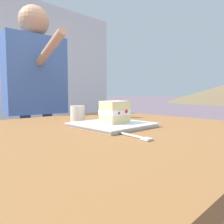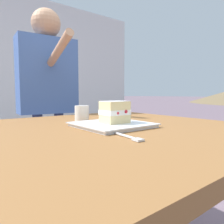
{
  "view_description": "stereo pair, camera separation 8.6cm",
  "coord_description": "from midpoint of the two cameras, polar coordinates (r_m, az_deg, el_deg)",
  "views": [
    {
      "loc": [
        0.59,
        0.64,
        0.9
      ],
      "look_at": [
        0.0,
        0.02,
        0.83
      ],
      "focal_mm": 33.84,
      "sensor_mm": 36.0,
      "label": 1
    },
    {
      "loc": [
        0.53,
        0.69,
        0.9
      ],
      "look_at": [
        0.0,
        0.02,
        0.83
      ],
      "focal_mm": 33.84,
      "sensor_mm": 36.0,
      "label": 2
    }
  ],
  "objects": [
    {
      "name": "diner_person",
      "position": [
        1.62,
        -21.34,
        8.3
      ],
      "size": [
        0.43,
        0.55,
        1.52
      ],
      "color": "navy",
      "rests_on": "ground"
    },
    {
      "name": "patio_table",
      "position": [
        0.9,
        -3.6,
        -10.69
      ],
      "size": [
        1.11,
        1.09,
        0.77
      ],
      "color": "brown",
      "rests_on": "ground"
    },
    {
      "name": "cake_slice",
      "position": [
        0.86,
        -2.1,
        -0.01
      ],
      "size": [
        0.11,
        0.09,
        0.09
      ],
      "color": "#EAD18C",
      "rests_on": "dessert_plate"
    },
    {
      "name": "coffee_cup",
      "position": [
        1.06,
        -11.49,
        -0.34
      ],
      "size": [
        0.07,
        0.07,
        0.08
      ],
      "color": "silver",
      "rests_on": "patio_table"
    },
    {
      "name": "dessert_plate",
      "position": [
        0.86,
        -2.85,
        -3.49
      ],
      "size": [
        0.28,
        0.28,
        0.02
      ],
      "color": "white",
      "rests_on": "patio_table"
    },
    {
      "name": "dessert_fork",
      "position": [
        0.65,
        1.99,
        -6.51
      ],
      "size": [
        0.04,
        0.17,
        0.01
      ],
      "color": "silver",
      "rests_on": "patio_table"
    }
  ]
}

